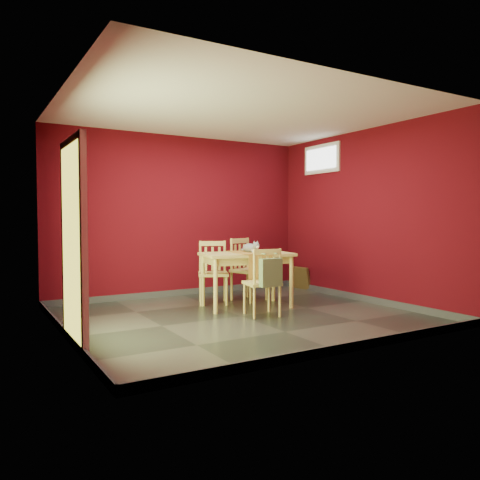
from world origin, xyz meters
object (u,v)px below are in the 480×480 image
chair_far_left (213,272)px  chair_far_right (247,269)px  cat (250,246)px  picture_frame (301,278)px  dining_table (247,260)px  chair_near (263,281)px  tote_bag (271,272)px

chair_far_left → chair_far_right: chair_far_right is taller
cat → picture_frame: (1.71, 0.97, -0.69)m
cat → picture_frame: bearing=57.8°
picture_frame → chair_far_right: bearing=-161.8°
chair_far_right → picture_frame: 1.57m
dining_table → chair_far_right: 0.64m
chair_far_left → chair_near: 1.20m
chair_near → chair_far_right: bearing=68.6°
tote_bag → cat: size_ratio=1.16×
dining_table → chair_far_right: size_ratio=1.41×
dining_table → cat: cat is taller
dining_table → chair_far_right: (0.32, 0.52, -0.20)m
dining_table → tote_bag: (-0.16, -0.87, -0.09)m
chair_far_right → cat: 0.67m
chair_far_right → chair_near: chair_far_right is taller
chair_far_left → tote_bag: 1.42m
chair_far_left → chair_far_right: bearing=-2.0°
dining_table → cat: bearing=20.8°
cat → tote_bag: bearing=-76.9°
dining_table → cat: 0.21m
chair_far_right → dining_table: bearing=-121.7°
dining_table → chair_far_left: bearing=117.1°
chair_far_left → cat: cat is taller
tote_bag → picture_frame: bearing=43.8°
picture_frame → chair_near: bearing=-139.4°
picture_frame → dining_table: bearing=-150.7°
chair_far_left → picture_frame: size_ratio=2.25×
dining_table → chair_far_left: 0.65m
dining_table → chair_near: (-0.14, -0.65, -0.24)m
chair_near → tote_bag: (-0.03, -0.22, 0.15)m
dining_table → chair_near: chair_near is taller
tote_bag → cat: 0.97m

